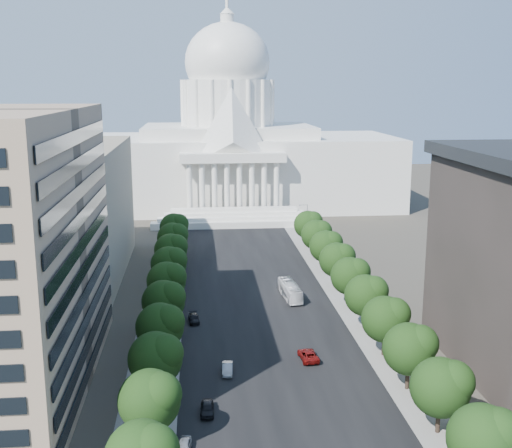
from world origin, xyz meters
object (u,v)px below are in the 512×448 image
object	(u,v)px
car_silver	(227,369)
car_parked	(184,447)
car_dark_b	(194,319)
car_dark_a	(207,408)
city_bus	(290,290)
car_red	(308,355)

from	to	relation	value
car_silver	car_parked	distance (m)	21.87
car_silver	car_dark_b	xyz separation A→B (m)	(-5.10, 22.28, -0.06)
car_dark_a	car_silver	world-z (taller)	car_dark_a
car_dark_a	car_parked	xyz separation A→B (m)	(-2.98, -8.90, -0.07)
car_dark_b	car_parked	size ratio (longest dim) A/B	1.15
car_parked	city_bus	world-z (taller)	city_bus
car_red	car_dark_b	world-z (taller)	car_red
car_red	city_bus	bearing A→B (deg)	-97.55
car_red	car_dark_a	bearing A→B (deg)	39.11
car_dark_a	car_parked	size ratio (longest dim) A/B	1.10
car_silver	car_parked	world-z (taller)	car_silver
car_red	car_parked	xyz separation A→B (m)	(-19.46, -24.69, -0.09)
car_silver	car_parked	bearing A→B (deg)	-103.21
car_dark_a	city_bus	xyz separation A→B (m)	(18.02, 46.35, 0.86)
car_red	city_bus	distance (m)	30.61
car_dark_b	city_bus	distance (m)	23.19
car_dark_b	city_bus	world-z (taller)	city_bus
city_bus	car_silver	bearing A→B (deg)	-118.26
car_silver	car_dark_b	bearing A→B (deg)	106.44
city_bus	car_parked	bearing A→B (deg)	-115.88
car_dark_b	car_parked	distance (m)	43.23
car_red	car_dark_b	bearing A→B (deg)	-50.08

